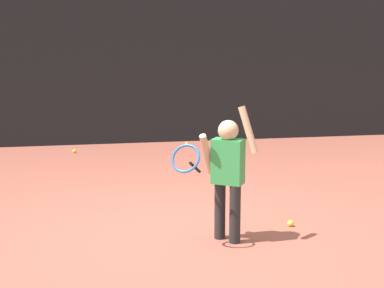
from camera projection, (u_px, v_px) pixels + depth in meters
The scene contains 8 objects.
ground_plane at pixel (181, 233), 5.92m from camera, with size 20.00×20.00×0.00m, color #9E5142.
back_fence_windscreen at pixel (130, 41), 10.94m from camera, with size 13.88×0.08×3.94m, color black.
fence_post_1 at pixel (6, 37), 10.55m from camera, with size 0.09×0.09×4.09m, color slate.
fence_post_2 at pixel (243, 37), 11.41m from camera, with size 0.09×0.09×4.09m, color slate.
tennis_player at pixel (226, 169), 5.57m from camera, with size 0.89×0.52×1.35m.
tennis_ball_0 at pixel (74, 151), 10.22m from camera, with size 0.07×0.07×0.07m, color #CCE033.
tennis_ball_4 at pixel (290, 223), 6.14m from camera, with size 0.07×0.07×0.07m, color #CCE033.
tennis_ball_5 at pixel (187, 144), 10.99m from camera, with size 0.07×0.07×0.07m, color #CCE033.
Camera 1 is at (-0.98, -5.58, 1.94)m, focal length 53.79 mm.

